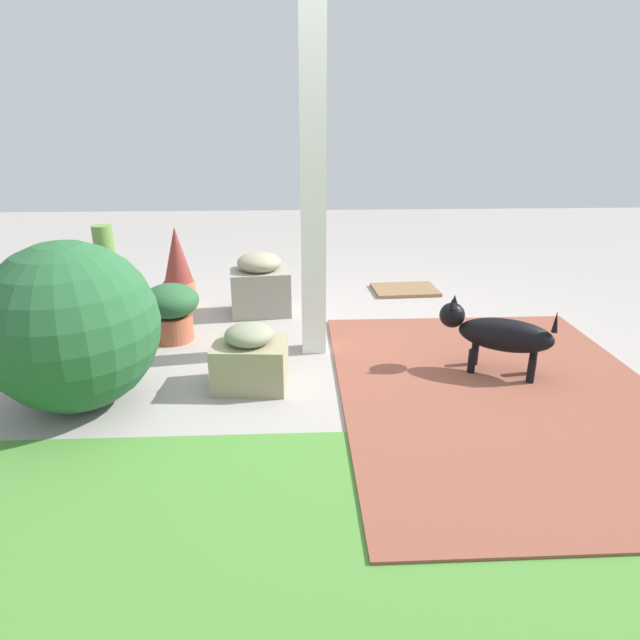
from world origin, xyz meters
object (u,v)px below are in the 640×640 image
stone_planter_nearest (260,285)px  terracotta_pot_broad (171,309)px  doormat (405,290)px  terracotta_pot_spiky (178,269)px  porch_pillar (313,194)px  terracotta_pot_tall (110,287)px  dog (497,333)px  round_shrub (72,327)px  stone_planter_mid (250,358)px

stone_planter_nearest → terracotta_pot_broad: bearing=43.5°
stone_planter_nearest → doormat: 1.37m
stone_planter_nearest → terracotta_pot_spiky: 0.70m
terracotta_pot_broad → terracotta_pot_spiky: bearing=-82.9°
porch_pillar → terracotta_pot_spiky: (1.06, -0.94, -0.71)m
terracotta_pot_tall → dog: terracotta_pot_tall is taller
porch_pillar → round_shrub: porch_pillar is taller
porch_pillar → terracotta_pot_tall: size_ratio=2.81×
stone_planter_mid → round_shrub: 0.95m
terracotta_pot_broad → terracotta_pot_tall: (0.55, -0.44, 0.03)m
terracotta_pot_broad → terracotta_pot_spiky: 0.74m
terracotta_pot_spiky → dog: (-2.13, 1.37, -0.05)m
terracotta_pot_spiky → terracotta_pot_broad: bearing=97.1°
porch_pillar → terracotta_pot_broad: (0.97, -0.21, -0.79)m
terracotta_pot_spiky → doormat: bearing=-170.6°
terracotta_pot_spiky → stone_planter_nearest: bearing=164.7°
terracotta_pot_tall → doormat: 2.47m
round_shrub → terracotta_pot_broad: (-0.30, -0.89, -0.21)m
stone_planter_nearest → round_shrub: size_ratio=0.55×
stone_planter_nearest → terracotta_pot_broad: 0.79m
stone_planter_nearest → stone_planter_mid: stone_planter_nearest is taller
terracotta_pot_broad → round_shrub: bearing=71.2°
round_shrub → terracotta_pot_broad: 0.96m
porch_pillar → round_shrub: (1.27, 0.67, -0.58)m
round_shrub → doormat: bearing=-137.8°
porch_pillar → doormat: bearing=-124.4°
stone_planter_mid → dog: bearing=-176.7°
stone_planter_nearest → terracotta_pot_tall: terracotta_pot_tall is taller
terracotta_pot_tall → doormat: bearing=-165.6°
terracotta_pot_tall → dog: bearing=157.3°
terracotta_pot_broad → terracotta_pot_spiky: terracotta_pot_spiky is taller
doormat → dog: bearing=96.8°
terracotta_pot_broad → doormat: bearing=-150.2°
porch_pillar → round_shrub: size_ratio=2.29×
stone_planter_mid → round_shrub: (0.89, 0.16, 0.27)m
porch_pillar → terracotta_pot_broad: porch_pillar is taller
terracotta_pot_spiky → doormat: (-1.93, -0.32, -0.30)m
terracotta_pot_tall → terracotta_pot_spiky: bearing=-147.4°
round_shrub → terracotta_pot_tall: (0.25, -1.32, -0.18)m
stone_planter_nearest → stone_planter_mid: 1.27m
terracotta_pot_spiky → dog: size_ratio=1.03×
porch_pillar → doormat: 1.83m
round_shrub → stone_planter_mid: bearing=-169.6°
stone_planter_nearest → terracotta_pot_tall: bearing=5.6°
doormat → stone_planter_nearest: bearing=21.7°
terracotta_pot_tall → dog: size_ratio=1.13×
round_shrub → dog: round_shrub is taller
stone_planter_nearest → dog: size_ratio=0.76×
doormat → round_shrub: bearing=42.2°
terracotta_pot_broad → terracotta_pot_tall: bearing=-38.6°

